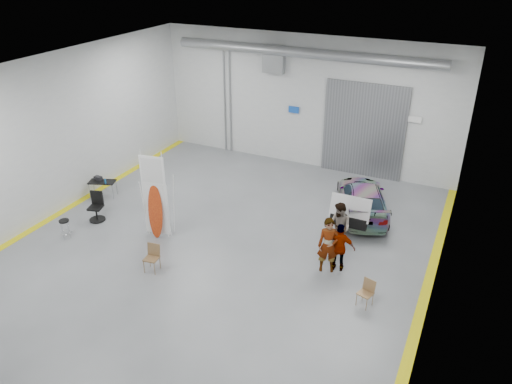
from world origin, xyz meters
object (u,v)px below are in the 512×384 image
at_px(person_b, 339,227).
at_px(shop_stool, 65,229).
at_px(folding_chair_near, 152,263).
at_px(office_chair, 97,208).
at_px(sedan_car, 362,199).
at_px(surfboard_display, 154,203).
at_px(folding_chair_far, 365,298).
at_px(person_a, 328,245).
at_px(work_table, 101,181).
at_px(person_c, 340,247).

xyz_separation_m(person_b, shop_stool, (-8.98, -3.46, -0.51)).
bearing_deg(folding_chair_near, office_chair, 146.90).
height_order(sedan_car, surfboard_display, surfboard_display).
xyz_separation_m(person_b, folding_chair_far, (1.58, -2.55, -0.62)).
height_order(person_a, work_table, person_a).
height_order(person_a, person_c, person_a).
relative_size(folding_chair_near, folding_chair_far, 1.10).
distance_m(person_b, person_c, 1.22).
distance_m(person_a, person_b, 1.36).
distance_m(person_c, folding_chair_near, 6.01).
height_order(sedan_car, work_table, sedan_car).
height_order(sedan_car, shop_stool, sedan_car).
xyz_separation_m(folding_chair_near, folding_chair_far, (6.60, 1.22, -0.03)).
relative_size(sedan_car, work_table, 3.55).
distance_m(person_b, work_table, 10.05).
distance_m(sedan_car, surfboard_display, 7.91).
distance_m(folding_chair_far, work_table, 11.85).
bearing_deg(shop_stool, office_chair, 84.79).
height_order(sedan_car, office_chair, sedan_car).
height_order(folding_chair_near, shop_stool, folding_chair_near).
distance_m(sedan_car, folding_chair_far, 5.65).
xyz_separation_m(sedan_car, folding_chair_far, (1.51, -5.44, -0.36)).
height_order(person_b, folding_chair_far, person_b).
height_order(surfboard_display, folding_chair_far, surfboard_display).
xyz_separation_m(surfboard_display, work_table, (-3.91, 1.67, -0.66)).
xyz_separation_m(sedan_car, person_b, (-0.08, -2.88, 0.26)).
bearing_deg(person_c, person_a, 21.26).
bearing_deg(person_a, folding_chair_near, -175.16).
bearing_deg(office_chair, person_a, -12.93).
xyz_separation_m(person_c, office_chair, (-9.21, -0.78, -0.34)).
bearing_deg(folding_chair_far, surfboard_display, -166.13).
height_order(sedan_car, person_c, person_c).
relative_size(person_a, person_b, 1.08).
xyz_separation_m(sedan_car, work_table, (-10.12, -3.19, 0.06)).
bearing_deg(surfboard_display, folding_chair_far, -14.16).
bearing_deg(surfboard_display, office_chair, 169.60).
bearing_deg(folding_chair_near, person_c, 18.35).
bearing_deg(shop_stool, work_table, 108.56).
distance_m(folding_chair_near, office_chair, 4.25).
bearing_deg(sedan_car, folding_chair_far, 84.90).
bearing_deg(folding_chair_near, person_b, 29.45).
bearing_deg(person_c, shop_stool, 4.73).
bearing_deg(office_chair, person_b, -4.33).
bearing_deg(office_chair, shop_stool, -111.95).
xyz_separation_m(folding_chair_near, office_chair, (-3.82, 1.83, 0.21)).
bearing_deg(person_c, office_chair, -4.22).
relative_size(person_c, work_table, 1.40).
bearing_deg(person_a, sedan_car, 68.86).
distance_m(person_c, office_chair, 9.25).
height_order(folding_chair_far, work_table, work_table).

